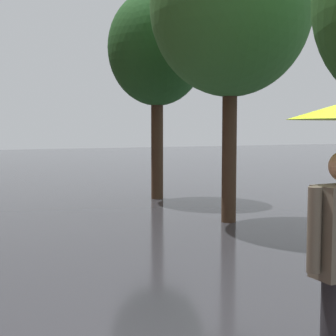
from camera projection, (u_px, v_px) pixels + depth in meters
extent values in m
cylinder|color=#473323|center=(229.00, 149.00, 9.65)|extent=(0.28, 0.28, 2.85)
ellipsoid|color=#387533|center=(231.00, 6.00, 9.43)|extent=(3.07, 3.07, 3.42)
cylinder|color=#473323|center=(157.00, 145.00, 12.84)|extent=(0.31, 0.31, 2.76)
ellipsoid|color=#235623|center=(157.00, 48.00, 12.64)|extent=(2.49, 2.49, 2.90)
cylinder|color=#665B4C|center=(314.00, 230.00, 3.25)|extent=(0.09, 0.09, 0.56)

